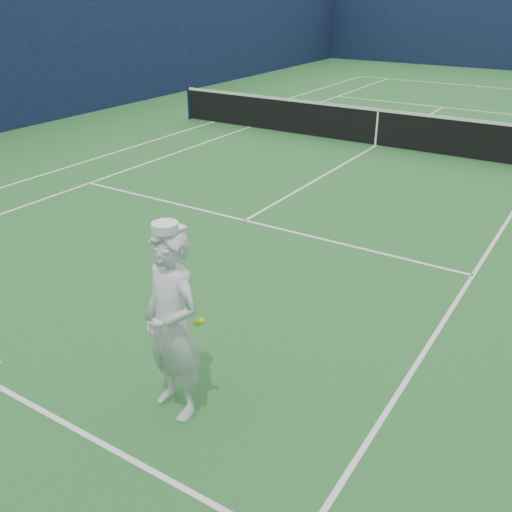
{
  "coord_description": "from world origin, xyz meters",
  "views": [
    {
      "loc": [
        5.44,
        -14.58,
        3.96
      ],
      "look_at": [
        2.27,
        -9.59,
        1.14
      ],
      "focal_mm": 40.0,
      "sensor_mm": 36.0,
      "label": 1
    }
  ],
  "objects": [
    {
      "name": "ground",
      "position": [
        0.0,
        0.0,
        0.0
      ],
      "size": [
        80.0,
        80.0,
        0.0
      ],
      "primitive_type": "plane",
      "color": "#27662B",
      "rests_on": "ground"
    },
    {
      "name": "court_markings",
      "position": [
        0.0,
        0.0,
        0.0
      ],
      "size": [
        11.03,
        23.83,
        0.01
      ],
      "color": "white",
      "rests_on": "ground"
    },
    {
      "name": "windscreen_fence",
      "position": [
        0.0,
        0.0,
        2.0
      ],
      "size": [
        20.12,
        36.12,
        4.0
      ],
      "color": "#0D1733",
      "rests_on": "ground"
    },
    {
      "name": "tennis_net",
      "position": [
        0.0,
        0.0,
        0.55
      ],
      "size": [
        12.88,
        0.09,
        1.07
      ],
      "color": "#141E4C",
      "rests_on": "ground"
    },
    {
      "name": "tennis_player",
      "position": [
        2.27,
        -11.09,
        1.01
      ],
      "size": [
        0.82,
        0.65,
        2.07
      ],
      "rotation": [
        0.0,
        0.0,
        -0.22
      ],
      "color": "white",
      "rests_on": "ground"
    }
  ]
}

